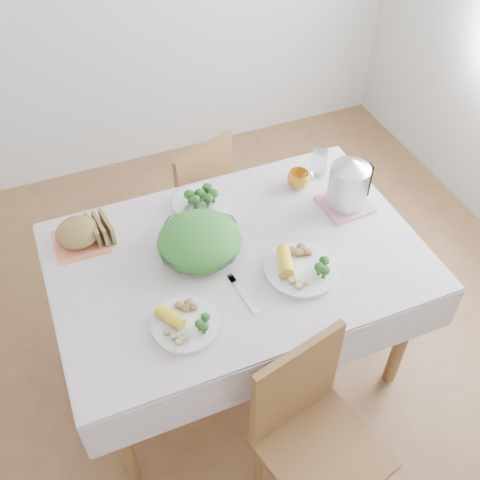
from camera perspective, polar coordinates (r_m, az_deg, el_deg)
name	(u,v)px	position (r m, az deg, el deg)	size (l,w,h in m)	color
floor	(238,357)	(2.90, -0.22, -11.79)	(3.60, 3.60, 0.00)	brown
dining_table	(238,312)	(2.59, -0.24, -7.32)	(1.40, 0.90, 0.75)	brown
tablecloth	(237,255)	(2.30, -0.27, -1.58)	(1.50, 1.00, 0.01)	beige
chair_near	(324,449)	(2.19, 8.52, -20.26)	(0.40, 0.40, 0.89)	brown
chair_far	(184,193)	(3.05, -5.72, 4.81)	(0.39, 0.39, 0.86)	brown
salad_bowl	(200,245)	(2.28, -4.07, -0.50)	(0.32, 0.32, 0.08)	white
dinner_plate_left	(186,324)	(2.07, -5.53, -8.52)	(0.25, 0.25, 0.02)	white
dinner_plate_right	(301,270)	(2.24, 6.23, -3.02)	(0.30, 0.30, 0.02)	white
broccoli_plate	(200,204)	(2.51, -4.05, 3.69)	(0.25, 0.25, 0.02)	beige
napkin	(81,242)	(2.44, -15.88, -0.15)	(0.21, 0.21, 0.00)	#F27E52
bread_loaf	(78,232)	(2.40, -16.15, 0.78)	(0.18, 0.17, 0.11)	olive
fruit_bowl	(197,214)	(2.45, -4.35, 2.65)	(0.12, 0.12, 0.04)	white
yellow_mug	(298,179)	(2.60, 5.96, 6.14)	(0.10, 0.10, 0.08)	orange
glass_tumbler	(319,163)	(2.67, 8.02, 7.76)	(0.07, 0.07, 0.13)	white
pink_tray	(345,204)	(2.55, 10.59, 3.59)	(0.20, 0.20, 0.02)	pink
electric_kettle	(348,185)	(2.47, 10.93, 5.53)	(0.17, 0.17, 0.24)	#B2B5BA
fork_left	(243,294)	(2.16, 0.32, -5.54)	(0.02, 0.21, 0.00)	silver
fork_right	(304,272)	(2.24, 6.48, -3.21)	(0.02, 0.21, 0.00)	silver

